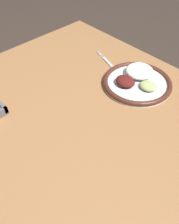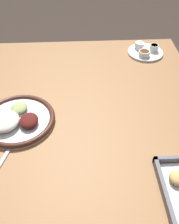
{
  "view_description": "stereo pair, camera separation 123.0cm",
  "coord_description": "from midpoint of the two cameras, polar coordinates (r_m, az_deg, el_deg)",
  "views": [
    {
      "loc": [
        -0.45,
        0.43,
        1.4
      ],
      "look_at": [
        0.0,
        0.0,
        0.8
      ],
      "focal_mm": 42.0,
      "sensor_mm": 36.0,
      "label": 1
    },
    {
      "loc": [
        0.69,
        -0.04,
        1.45
      ],
      "look_at": [
        0.0,
        0.0,
        0.8
      ],
      "focal_mm": 42.0,
      "sensor_mm": 36.0,
      "label": 2
    }
  ],
  "objects": [
    {
      "name": "ground_plane",
      "position": [
        1.44,
        12.29,
        -43.13
      ],
      "size": [
        8.0,
        8.0,
        0.0
      ],
      "primitive_type": "plane",
      "color": "#382D26"
    },
    {
      "name": "dining_table",
      "position": [
        0.8,
        21.51,
        -40.17
      ],
      "size": [
        1.16,
        0.94,
        0.77
      ],
      "color": "olive",
      "rests_on": "ground_plane"
    },
    {
      "name": "dinner_plate",
      "position": [
        0.8,
        33.4,
        -21.77
      ],
      "size": [
        0.27,
        0.27,
        0.05
      ],
      "color": "silver",
      "rests_on": "dining_table"
    },
    {
      "name": "fork",
      "position": [
        0.81,
        23.58,
        -15.47
      ],
      "size": [
        0.21,
        0.08,
        0.0
      ],
      "rotation": [
        0.0,
        0.0,
        -0.31
      ],
      "color": "#B2B2B7",
      "rests_on": "dining_table"
    }
  ]
}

